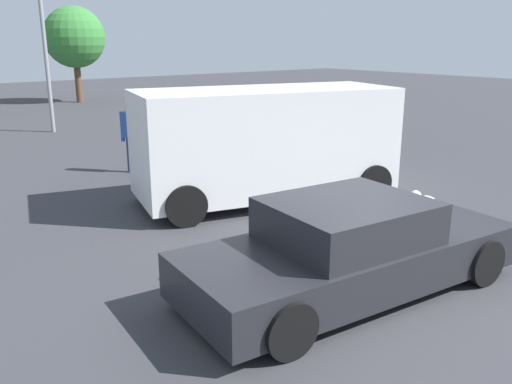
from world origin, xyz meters
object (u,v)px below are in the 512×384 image
at_px(pedestrian, 131,131).
at_px(dog, 425,202).
at_px(light_post_mid, 42,15).
at_px(van_white, 265,141).
at_px(sedan_foreground, 350,249).

bearing_deg(pedestrian, dog, 77.89).
bearing_deg(light_post_mid, van_white, -87.09).
height_order(van_white, light_post_mid, light_post_mid).
distance_m(dog, pedestrian, 7.16).
bearing_deg(light_post_mid, sedan_foreground, -94.62).
relative_size(dog, van_white, 0.12).
distance_m(dog, light_post_mid, 14.59).
distance_m(sedan_foreground, pedestrian, 7.85).
bearing_deg(dog, van_white, 29.96).
distance_m(sedan_foreground, dog, 3.64).
height_order(pedestrian, light_post_mid, light_post_mid).
distance_m(dog, van_white, 3.29).
height_order(sedan_foreground, pedestrian, pedestrian).
bearing_deg(light_post_mid, dog, -81.08).
distance_m(pedestrian, light_post_mid, 7.94).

